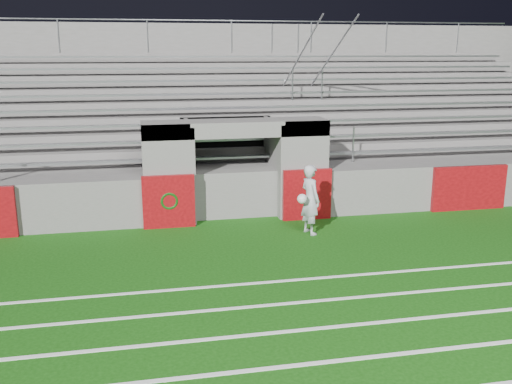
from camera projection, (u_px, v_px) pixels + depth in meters
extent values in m
plane|color=#11440B|center=(264.00, 263.00, 11.97)|extent=(90.00, 90.00, 0.00)
cube|color=white|center=(323.00, 362.00, 8.17)|extent=(28.00, 0.09, 0.01)
cube|color=white|center=(304.00, 330.00, 9.12)|extent=(28.00, 0.09, 0.01)
cube|color=white|center=(288.00, 303.00, 10.07)|extent=(28.00, 0.09, 0.01)
cube|color=white|center=(275.00, 282.00, 11.02)|extent=(28.00, 0.09, 0.01)
cube|color=#605D5B|center=(502.00, 184.00, 16.33)|extent=(10.60, 0.35, 1.25)
cube|color=#605D5B|center=(167.00, 173.00, 14.64)|extent=(1.20, 1.00, 2.60)
cube|color=#605D5B|center=(302.00, 167.00, 15.34)|extent=(1.20, 1.00, 2.60)
cube|color=black|center=(226.00, 160.00, 16.61)|extent=(2.60, 0.20, 2.50)
cube|color=#605D5B|center=(190.00, 169.00, 15.35)|extent=(0.10, 2.20, 2.50)
cube|color=#605D5B|center=(273.00, 165.00, 15.79)|extent=(0.10, 2.20, 2.50)
cube|color=#605D5B|center=(235.00, 128.00, 14.72)|extent=(4.80, 1.00, 0.40)
cube|color=#605D5B|center=(216.00, 151.00, 18.68)|extent=(26.00, 8.00, 0.20)
cube|color=#605D5B|center=(217.00, 169.00, 18.83)|extent=(26.00, 8.00, 1.05)
cube|color=#66080C|center=(169.00, 201.00, 14.26)|extent=(1.30, 0.15, 1.35)
cube|color=#66080C|center=(307.00, 194.00, 14.96)|extent=(1.30, 0.15, 1.35)
cube|color=#66080C|center=(469.00, 188.00, 15.88)|extent=(2.20, 0.15, 1.25)
cube|color=gray|center=(230.00, 157.00, 15.82)|extent=(23.00, 0.28, 0.06)
cube|color=#605D5B|center=(226.00, 153.00, 16.64)|extent=(24.00, 0.75, 0.38)
cube|color=gray|center=(226.00, 139.00, 16.45)|extent=(23.00, 0.28, 0.06)
cube|color=#605D5B|center=(222.00, 142.00, 17.31)|extent=(24.00, 0.75, 0.76)
cube|color=gray|center=(222.00, 123.00, 17.07)|extent=(23.00, 0.28, 0.06)
cube|color=#605D5B|center=(218.00, 133.00, 17.97)|extent=(24.00, 0.75, 1.14)
cube|color=gray|center=(218.00, 108.00, 17.69)|extent=(23.00, 0.28, 0.06)
cube|color=#605D5B|center=(215.00, 124.00, 18.64)|extent=(24.00, 0.75, 1.52)
cube|color=gray|center=(215.00, 94.00, 18.31)|extent=(23.00, 0.28, 0.06)
cube|color=#605D5B|center=(212.00, 116.00, 19.31)|extent=(24.00, 0.75, 1.90)
cube|color=gray|center=(212.00, 81.00, 18.93)|extent=(23.00, 0.28, 0.06)
cube|color=#605D5B|center=(209.00, 108.00, 19.98)|extent=(24.00, 0.75, 2.28)
cube|color=gray|center=(209.00, 68.00, 19.55)|extent=(23.00, 0.28, 0.06)
cube|color=#605D5B|center=(207.00, 101.00, 20.64)|extent=(24.00, 0.75, 2.66)
cube|color=gray|center=(206.00, 57.00, 20.17)|extent=(23.00, 0.28, 0.06)
cube|color=#605D5B|center=(205.00, 97.00, 21.27)|extent=(26.00, 0.60, 5.29)
cylinder|color=#A5A8AD|center=(320.00, 146.00, 15.98)|extent=(0.05, 0.05, 1.00)
cylinder|color=#A5A8AD|center=(292.00, 85.00, 18.46)|extent=(0.05, 0.05, 1.00)
cylinder|color=#A5A8AD|center=(272.00, 38.00, 20.95)|extent=(0.05, 0.05, 1.00)
cylinder|color=#A5A8AD|center=(293.00, 69.00, 18.34)|extent=(0.05, 6.02, 3.08)
cylinder|color=#A5A8AD|center=(353.00, 145.00, 16.17)|extent=(0.05, 0.05, 1.00)
cylinder|color=#A5A8AD|center=(322.00, 84.00, 18.66)|extent=(0.05, 0.05, 1.00)
cylinder|color=#A5A8AD|center=(298.00, 38.00, 21.14)|extent=(0.05, 0.05, 1.00)
cylinder|color=#A5A8AD|center=(322.00, 69.00, 18.54)|extent=(0.05, 6.02, 3.08)
cylinder|color=#A5A8AD|center=(58.00, 36.00, 19.48)|extent=(0.05, 0.05, 1.10)
cylinder|color=#A5A8AD|center=(148.00, 36.00, 20.06)|extent=(0.05, 0.05, 1.10)
cylinder|color=#A5A8AD|center=(232.00, 36.00, 20.65)|extent=(0.05, 0.05, 1.10)
cylinder|color=#A5A8AD|center=(311.00, 37.00, 21.23)|extent=(0.05, 0.05, 1.10)
cylinder|color=#A5A8AD|center=(386.00, 37.00, 21.81)|extent=(0.05, 0.05, 1.10)
cylinder|color=#A5A8AD|center=(458.00, 37.00, 22.39)|extent=(0.05, 0.05, 1.10)
cylinder|color=#A5A8AD|center=(204.00, 20.00, 20.32)|extent=(24.00, 0.05, 0.05)
imported|color=#A5A9AE|center=(310.00, 199.00, 13.74)|extent=(0.58, 0.72, 1.71)
sphere|color=white|center=(302.00, 199.00, 13.44)|extent=(0.24, 0.24, 0.24)
torus|color=#0C3E16|center=(169.00, 198.00, 14.25)|extent=(0.56, 0.10, 0.56)
torus|color=#0C3F0D|center=(169.00, 201.00, 14.22)|extent=(0.46, 0.09, 0.46)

